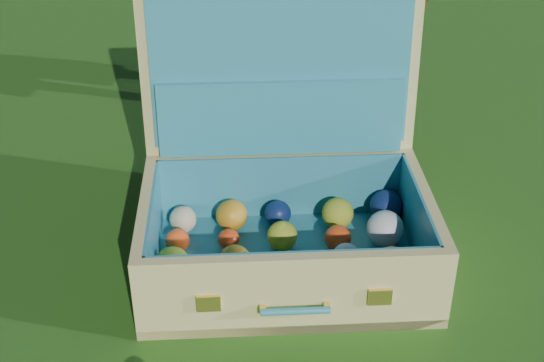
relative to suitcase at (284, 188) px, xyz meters
The scene contains 2 objects.
ground 0.24m from the suitcase, 70.02° to the right, with size 60.00×60.00×0.00m, color #215114.
suitcase is the anchor object (origin of this frame).
Camera 1 is at (-0.66, -1.24, 1.13)m, focal length 50.00 mm.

